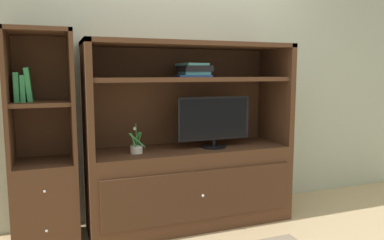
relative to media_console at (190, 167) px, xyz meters
The scene contains 8 objects.
ground_plane 0.65m from the media_console, 90.00° to the right, with size 8.00×8.00×0.00m, color tan.
painted_rear_wall 0.96m from the media_console, 90.00° to the left, with size 6.00×0.10×2.80m, color #ADB29E.
media_console is the anchor object (origin of this frame).
tv_monitor 0.46m from the media_console, 19.02° to the right, with size 0.67×0.22×0.45m.
potted_plant 0.53m from the media_console, behind, with size 0.14×0.11×0.25m.
magazine_stack 0.84m from the media_console, 16.66° to the right, with size 0.31×0.32×0.12m.
bookshelf_tall 1.19m from the media_console, behind, with size 0.47×0.47×1.64m.
upright_book_row 1.49m from the media_console, behind, with size 0.12×0.16×0.25m.
Camera 1 is at (-1.11, -2.57, 1.33)m, focal length 34.51 mm.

